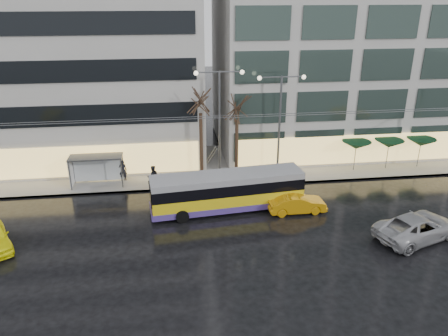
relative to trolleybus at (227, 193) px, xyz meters
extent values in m
plane|color=black|center=(-1.88, -5.16, -1.38)|extent=(140.00, 140.00, 0.00)
cube|color=gray|center=(0.12, 8.84, -1.31)|extent=(80.00, 10.00, 0.15)
cube|color=slate|center=(0.12, 3.89, -1.31)|extent=(80.00, 0.10, 0.15)
cube|color=#A9A6A1|center=(-17.88, 13.84, 9.77)|extent=(34.00, 14.00, 22.00)
cube|color=#A9A6A1|center=(17.12, 13.84, 11.27)|extent=(32.00, 14.00, 25.00)
cube|color=gold|center=(0.00, 0.00, -0.43)|extent=(11.11, 3.40, 1.37)
cube|color=#4B3586|center=(0.00, 0.00, -0.88)|extent=(11.15, 3.44, 0.46)
cube|color=black|center=(0.00, 0.00, 0.57)|extent=(11.13, 3.42, 0.82)
cube|color=gray|center=(0.00, 0.00, 1.21)|extent=(11.11, 3.40, 0.46)
cube|color=black|center=(5.46, 0.57, 0.44)|extent=(0.27, 2.09, 1.18)
cube|color=black|center=(-5.46, -0.57, 0.44)|extent=(0.27, 2.09, 1.18)
cylinder|color=black|center=(3.32, 1.49, -0.93)|extent=(0.94, 0.41, 0.91)
cylinder|color=black|center=(3.56, -0.77, -0.93)|extent=(0.94, 0.41, 0.91)
cylinder|color=black|center=(-3.56, 0.77, -0.93)|extent=(0.94, 0.41, 0.91)
cylinder|color=black|center=(-3.32, -1.49, -0.93)|extent=(0.94, 0.41, 0.91)
cylinder|color=#595B60|center=(-1.00, 0.77, 2.53)|extent=(0.41, 3.38, 2.40)
cylinder|color=#595B60|center=(-1.04, 1.22, 2.53)|extent=(0.41, 3.38, 2.40)
cylinder|color=#595B60|center=(-0.88, 0.59, 5.42)|extent=(42.00, 0.04, 0.04)
cylinder|color=#595B60|center=(-0.88, 1.09, 5.42)|extent=(42.00, 0.04, 0.04)
cube|color=#595B60|center=(-9.88, 5.34, 1.22)|extent=(4.20, 1.60, 0.12)
cube|color=silver|center=(-9.88, 6.04, -0.03)|extent=(4.00, 0.05, 2.20)
cube|color=white|center=(-11.93, 5.34, -0.03)|extent=(0.10, 1.40, 2.20)
cylinder|color=#595B60|center=(-11.88, 4.64, -0.03)|extent=(0.10, 0.10, 2.40)
cylinder|color=#595B60|center=(-11.88, 6.04, -0.03)|extent=(0.10, 0.10, 2.40)
cylinder|color=#595B60|center=(-7.88, 4.64, -0.03)|extent=(0.10, 0.10, 2.40)
cylinder|color=#595B60|center=(-7.88, 6.04, -0.03)|extent=(0.10, 0.10, 2.40)
cylinder|color=#595B60|center=(0.12, 5.64, 3.27)|extent=(0.18, 0.18, 9.00)
cylinder|color=#595B60|center=(-0.78, 5.64, 7.67)|extent=(1.80, 0.10, 0.10)
cylinder|color=#595B60|center=(1.02, 5.64, 7.67)|extent=(1.80, 0.10, 0.10)
sphere|color=#FFF2CC|center=(-1.68, 5.64, 7.62)|extent=(0.36, 0.36, 0.36)
sphere|color=#FFF2CC|center=(1.92, 5.64, 7.62)|extent=(0.36, 0.36, 0.36)
cylinder|color=#595B60|center=(5.12, 5.64, 3.02)|extent=(0.18, 0.18, 8.50)
cylinder|color=#595B60|center=(4.22, 5.64, 7.17)|extent=(1.80, 0.10, 0.10)
cylinder|color=#595B60|center=(6.02, 5.64, 7.17)|extent=(1.80, 0.10, 0.10)
sphere|color=#FFF2CC|center=(3.32, 5.64, 7.12)|extent=(0.36, 0.36, 0.36)
sphere|color=#FFF2CC|center=(6.92, 5.64, 7.12)|extent=(0.36, 0.36, 0.36)
cylinder|color=black|center=(-1.38, 5.84, 1.57)|extent=(0.28, 0.28, 5.60)
cylinder|color=black|center=(1.62, 6.04, 1.22)|extent=(0.28, 0.28, 4.90)
cylinder|color=#595B60|center=(12.12, 5.84, -0.13)|extent=(0.06, 0.06, 2.20)
cone|color=black|center=(12.12, 5.84, 1.07)|extent=(2.50, 2.50, 0.70)
cylinder|color=#595B60|center=(15.12, 5.84, -0.13)|extent=(0.06, 0.06, 2.20)
cone|color=black|center=(15.12, 5.84, 1.07)|extent=(2.50, 2.50, 0.70)
cylinder|color=#595B60|center=(18.12, 5.84, -0.13)|extent=(0.06, 0.06, 2.20)
cone|color=black|center=(18.12, 5.84, 1.07)|extent=(2.50, 2.50, 0.70)
imported|color=orange|center=(4.92, -1.01, -0.69)|extent=(4.23, 1.58, 1.38)
imported|color=#9F9FA4|center=(11.59, -5.50, -0.56)|extent=(6.47, 4.51, 1.64)
imported|color=black|center=(-7.94, 6.06, -0.33)|extent=(0.70, 0.50, 1.81)
imported|color=#CC4467|center=(-7.94, 6.06, 0.52)|extent=(1.06, 1.08, 0.88)
imported|color=black|center=(-5.42, 4.30, -0.30)|extent=(1.04, 0.90, 1.87)
imported|color=black|center=(-11.09, 6.40, -0.48)|extent=(1.08, 0.76, 1.52)
imported|color=black|center=(-11.09, 6.40, 0.52)|extent=(0.98, 0.98, 0.72)
camera|label=1|loc=(-3.88, -28.20, 13.54)|focal=35.00mm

